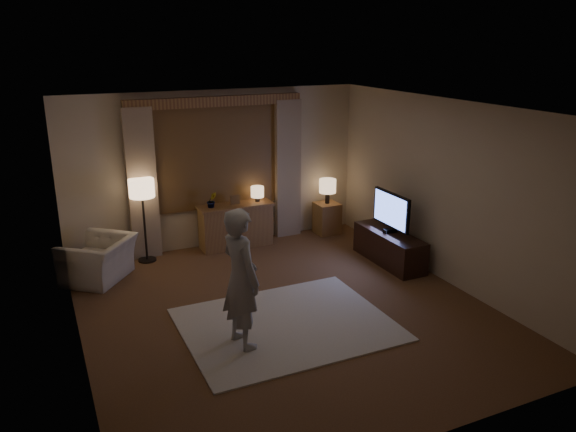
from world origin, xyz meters
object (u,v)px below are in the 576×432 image
side_table (327,218)px  tv_stand (389,247)px  person (241,278)px  sideboard (236,226)px  armchair (99,260)px

side_table → tv_stand: size_ratio=0.40×
person → side_table: bearing=-53.0°
sideboard → person: 3.28m
side_table → armchair: bearing=-173.9°
side_table → tv_stand: 1.66m
sideboard → person: bearing=-108.5°
sideboard → side_table: size_ratio=2.14×
person → armchair: bearing=15.0°
side_table → person: person is taller
side_table → tv_stand: bearing=-82.5°
sideboard → armchair: bearing=-168.2°
person → tv_stand: bearing=-75.7°
side_table → person: bearing=-132.2°
tv_stand → sideboard: bearing=138.8°
side_table → person: (-2.74, -3.02, 0.56)m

